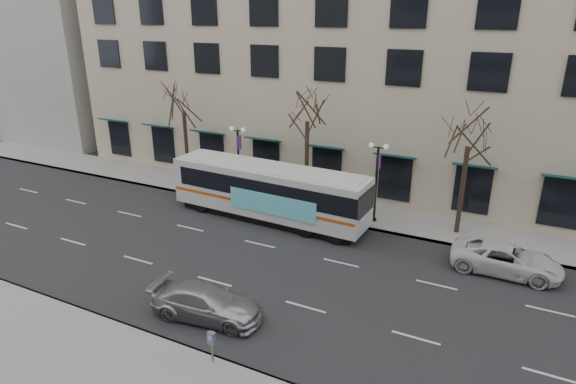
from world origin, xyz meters
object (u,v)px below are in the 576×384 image
Objects in this scene: lamp_post_right at (376,179)px; silver_car at (207,303)px; tree_far_left at (183,98)px; tree_far_mid at (307,107)px; white_pickup at (506,259)px; tree_far_right at (470,130)px; lamp_post_left at (239,159)px; city_bus at (270,191)px; pay_station at (212,341)px.

lamp_post_right reaches higher than silver_car.
tree_far_left is 10.00m from tree_far_mid.
tree_far_left is 1.54× the size of white_pickup.
tree_far_mid is 1.58× the size of white_pickup.
tree_far_right reaches higher than white_pickup.
city_bus is at bearing -32.46° from lamp_post_left.
white_pickup is at bearing 0.12° from city_bus.
tree_far_right reaches higher than silver_car.
lamp_post_right is 3.91× the size of pay_station.
lamp_post_left is at bearing -6.83° from tree_far_left.
pay_station is (3.43, -16.17, -5.79)m from tree_far_mid.
tree_far_left reaches higher than white_pickup.
silver_car is (-3.57, -13.10, -2.22)m from lamp_post_right.
tree_far_right is 1.55× the size of lamp_post_left.
city_bus is 2.65× the size of silver_car.
tree_far_mid is at bearing 173.17° from lamp_post_right.
white_pickup is (7.90, -3.03, -2.19)m from lamp_post_right.
lamp_post_left is 1.04× the size of silver_car.
lamp_post_right is at bearing 68.89° from white_pickup.
lamp_post_right is at bearing 23.83° from city_bus.
tree_far_mid is 0.64× the size of city_bus.
silver_car is 3.75× the size of pay_station.
tree_far_right reaches higher than lamp_post_right.
tree_far_mid is 1.71× the size of silver_car.
silver_car is at bearing -73.45° from city_bus.
city_bus is 9.95× the size of pay_station.
tree_far_left is 1.60× the size of lamp_post_left.
lamp_post_left is (-4.99, -0.60, -3.96)m from tree_far_mid.
tree_far_left is 1.03× the size of tree_far_right.
city_bus is at bearing 6.67° from silver_car.
pay_station is (-1.58, -15.57, -1.83)m from lamp_post_right.
tree_far_mid reaches higher than lamp_post_right.
tree_far_right is 17.13m from silver_car.
lamp_post_left is 3.91× the size of pay_station.
tree_far_mid is 15.10m from silver_car.
tree_far_right reaches higher than city_bus.
lamp_post_right is (15.01, -0.60, -3.75)m from tree_far_left.
lamp_post_left reaches higher than city_bus.
tree_far_right is at bearing -39.24° from silver_car.
tree_far_mid reaches higher than tree_far_left.
lamp_post_right is 0.96× the size of white_pickup.
white_pickup is at bearing -21.00° from lamp_post_right.
silver_car is at bearing -122.00° from tree_far_right.
lamp_post_right is (5.01, -0.60, -3.96)m from tree_far_mid.
tree_far_left is 18.82m from silver_car.
tree_far_left reaches higher than lamp_post_right.
silver_car is (6.43, -13.10, -2.22)m from lamp_post_left.
white_pickup is (12.90, -3.63, -6.15)m from tree_far_mid.
tree_far_mid is at bearing 6.85° from lamp_post_left.
tree_far_mid is 6.41m from lamp_post_right.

